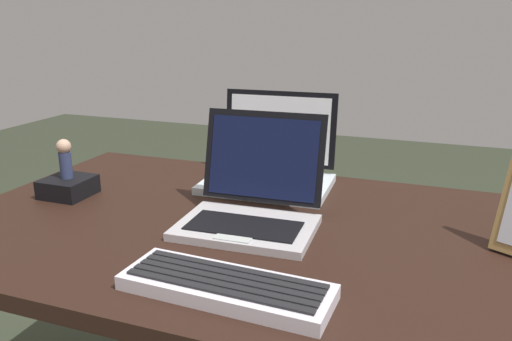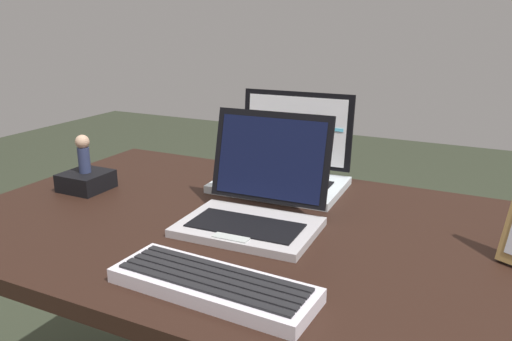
% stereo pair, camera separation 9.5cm
% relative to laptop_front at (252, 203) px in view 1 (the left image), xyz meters
% --- Properties ---
extents(desk, '(1.38, 0.79, 0.72)m').
position_rel_laptop_front_xyz_m(desk, '(0.04, -0.00, -0.13)').
color(desk, black).
rests_on(desk, ground).
extents(laptop_front, '(0.28, 0.25, 0.22)m').
position_rel_laptop_front_xyz_m(laptop_front, '(0.00, 0.00, 0.00)').
color(laptop_front, '#B8B4B7').
rests_on(laptop_front, desk).
extents(laptop_rear, '(0.32, 0.25, 0.23)m').
position_rel_laptop_front_xyz_m(laptop_rear, '(-0.05, 0.27, -0.00)').
color(laptop_rear, silver).
rests_on(laptop_rear, desk).
extents(external_keyboard, '(0.34, 0.13, 0.03)m').
position_rel_laptop_front_xyz_m(external_keyboard, '(0.06, -0.28, -0.03)').
color(external_keyboard, silver).
rests_on(external_keyboard, desk).
extents(figurine_stand, '(0.11, 0.11, 0.04)m').
position_rel_laptop_front_xyz_m(figurine_stand, '(-0.48, 0.01, -0.02)').
color(figurine_stand, black).
rests_on(figurine_stand, desk).
extents(figurine, '(0.03, 0.03, 0.10)m').
position_rel_laptop_front_xyz_m(figurine, '(-0.48, 0.01, 0.05)').
color(figurine, navy).
rests_on(figurine, figurine_stand).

